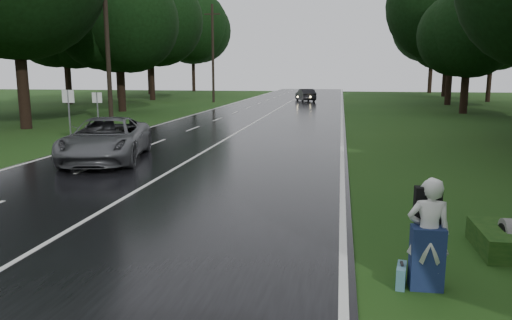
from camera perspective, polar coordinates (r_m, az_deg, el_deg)
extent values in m
plane|color=#1D3E12|center=(10.20, -25.04, -10.07)|extent=(160.00, 160.00, 0.00)
cube|color=black|center=(28.55, -1.66, 3.55)|extent=(12.00, 140.00, 0.04)
cube|color=silver|center=(28.54, -1.66, 3.60)|extent=(0.12, 140.00, 0.01)
imported|color=#505255|center=(19.40, -17.19, 2.35)|extent=(4.01, 6.31, 1.62)
imported|color=black|center=(56.90, 5.83, 7.62)|extent=(2.79, 4.61, 1.43)
imported|color=silver|center=(8.09, 19.61, -8.18)|extent=(0.67, 0.45, 1.80)
cube|color=navy|center=(8.22, 19.44, -10.81)|extent=(0.51, 0.35, 1.01)
cube|color=black|center=(8.22, 19.52, -4.98)|extent=(0.41, 0.23, 0.58)
cube|color=teal|center=(8.31, 16.70, -12.88)|extent=(0.22, 0.50, 0.34)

